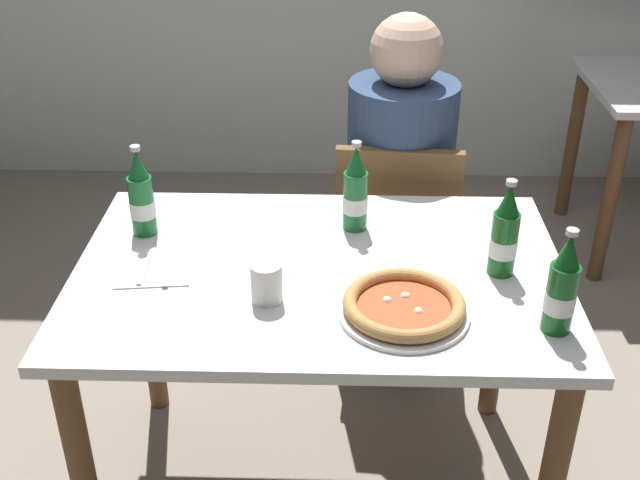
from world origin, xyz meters
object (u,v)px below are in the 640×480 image
(pizza_margherita_near, at_px, (404,307))
(napkin_with_cutlery, at_px, (155,267))
(beer_bottle_left, at_px, (505,235))
(beer_bottle_right, at_px, (355,193))
(diner_seated, at_px, (398,206))
(chair_behind_table, at_px, (395,240))
(beer_bottle_center, at_px, (141,197))
(paper_cup, at_px, (267,283))
(beer_bottle_extra, at_px, (562,289))
(dining_table_main, at_px, (319,306))

(pizza_margherita_near, bearing_deg, napkin_with_cutlery, 163.38)
(beer_bottle_left, distance_m, beer_bottle_right, 0.41)
(diner_seated, relative_size, beer_bottle_left, 4.89)
(chair_behind_table, distance_m, beer_bottle_right, 0.57)
(chair_behind_table, distance_m, beer_bottle_center, 0.91)
(diner_seated, distance_m, napkin_with_cutlery, 0.94)
(beer_bottle_right, bearing_deg, diner_seated, 71.68)
(napkin_with_cutlery, distance_m, paper_cup, 0.32)
(chair_behind_table, bearing_deg, beer_bottle_right, 75.05)
(beer_bottle_extra, distance_m, napkin_with_cutlery, 0.95)
(dining_table_main, xyz_separation_m, beer_bottle_center, (-0.46, 0.16, 0.22))
(dining_table_main, distance_m, beer_bottle_left, 0.49)
(beer_bottle_right, relative_size, paper_cup, 2.60)
(pizza_margherita_near, bearing_deg, diner_seated, 86.99)
(dining_table_main, bearing_deg, beer_bottle_extra, -24.45)
(beer_bottle_right, bearing_deg, napkin_with_cutlery, -155.93)
(pizza_margherita_near, xyz_separation_m, beer_bottle_right, (-0.11, 0.40, 0.08))
(beer_bottle_center, relative_size, paper_cup, 2.60)
(beer_bottle_left, bearing_deg, beer_bottle_right, 148.44)
(paper_cup, bearing_deg, beer_bottle_center, 138.73)
(chair_behind_table, bearing_deg, napkin_with_cutlery, 49.13)
(beer_bottle_extra, bearing_deg, napkin_with_cutlery, 166.37)
(diner_seated, relative_size, paper_cup, 12.73)
(beer_bottle_left, height_order, beer_bottle_right, same)
(beer_bottle_center, xyz_separation_m, paper_cup, (0.35, -0.31, -0.06))
(beer_bottle_extra, relative_size, napkin_with_cutlery, 1.24)
(beer_bottle_right, bearing_deg, paper_cup, -120.20)
(diner_seated, relative_size, napkin_with_cutlery, 6.07)
(dining_table_main, relative_size, chair_behind_table, 1.41)
(chair_behind_table, relative_size, beer_bottle_right, 3.44)
(dining_table_main, distance_m, chair_behind_table, 0.67)
(diner_seated, bearing_deg, chair_behind_table, -96.62)
(diner_seated, height_order, napkin_with_cutlery, diner_seated)
(diner_seated, xyz_separation_m, beer_bottle_left, (0.20, -0.67, 0.27))
(diner_seated, xyz_separation_m, napkin_with_cutlery, (-0.64, -0.67, 0.17))
(chair_behind_table, height_order, beer_bottle_right, beer_bottle_right)
(dining_table_main, xyz_separation_m, beer_bottle_extra, (0.52, -0.24, 0.22))
(beer_bottle_right, distance_m, beer_bottle_extra, 0.62)
(diner_seated, xyz_separation_m, paper_cup, (-0.35, -0.80, 0.21))
(paper_cup, bearing_deg, beer_bottle_left, 13.69)
(beer_bottle_extra, bearing_deg, pizza_margherita_near, 172.06)
(beer_bottle_extra, height_order, napkin_with_cutlery, beer_bottle_extra)
(chair_behind_table, distance_m, napkin_with_cutlery, 0.93)
(pizza_margherita_near, bearing_deg, beer_bottle_extra, -7.94)
(beer_bottle_center, bearing_deg, beer_bottle_right, 4.46)
(beer_bottle_left, relative_size, beer_bottle_right, 1.00)
(dining_table_main, distance_m, beer_bottle_right, 0.31)
(pizza_margherita_near, distance_m, beer_bottle_center, 0.75)
(dining_table_main, xyz_separation_m, napkin_with_cutlery, (-0.40, -0.01, 0.12))
(napkin_with_cutlery, bearing_deg, beer_bottle_right, 24.07)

